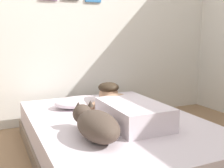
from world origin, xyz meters
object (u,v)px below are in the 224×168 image
pillow (80,102)px  person_lying (126,108)px  coffee_cup (120,103)px  bed (116,138)px  cell_phone (153,126)px  dog (96,124)px

pillow → person_lying: bearing=-67.7°
pillow → coffee_cup: bearing=-22.2°
pillow → person_lying: size_ratio=0.57×
bed → cell_phone: (0.19, -0.30, 0.18)m
bed → coffee_cup: size_ratio=16.20×
dog → cell_phone: dog is taller
pillow → coffee_cup: size_ratio=4.16×
person_lying → coffee_cup: 0.43m
person_lying → coffee_cup: (0.15, 0.40, -0.07)m
pillow → dog: 0.86m
bed → person_lying: 0.29m
bed → cell_phone: cell_phone is taller
person_lying → cell_phone: size_ratio=6.57×
cell_phone → coffee_cup: bearing=87.8°
bed → dog: bearing=-132.6°
pillow → cell_phone: pillow is taller
bed → coffee_cup: coffee_cup is taller
bed → dog: (-0.32, -0.35, 0.28)m
bed → dog: 0.55m
person_lying → pillow: bearing=112.3°
pillow → dog: dog is taller
bed → coffee_cup: (0.21, 0.34, 0.21)m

